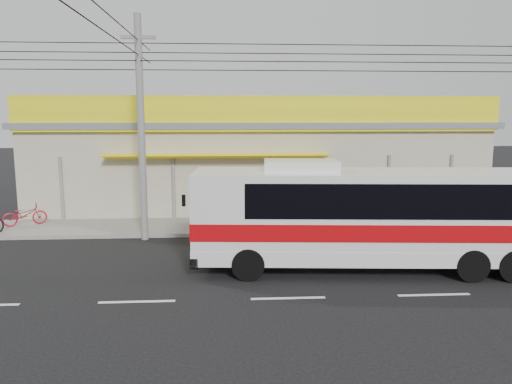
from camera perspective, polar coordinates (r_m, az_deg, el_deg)
ground at (r=16.01m, az=2.54°, el=-8.85°), size 120.00×120.00×0.00m
sidewalk at (r=21.76m, az=0.85°, el=-3.86°), size 30.00×3.20×0.15m
lane_markings at (r=13.66m, az=3.69°, el=-12.04°), size 50.00×0.12×0.01m
storefront_building at (r=26.87m, az=-0.08°, el=3.38°), size 22.60×9.20×5.70m
coach_bus at (r=15.99m, az=14.17°, el=-2.25°), size 11.46×3.30×3.48m
motorbike_red at (r=23.58m, az=-24.92°, el=-2.36°), size 1.86×1.32×0.93m
utility_pole at (r=19.73m, az=-13.27°, el=15.00°), size 34.00×14.00×8.55m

